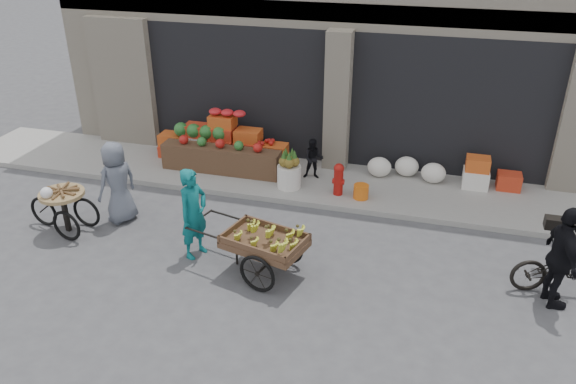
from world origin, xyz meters
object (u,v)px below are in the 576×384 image
(banana_cart, at_px, (262,239))
(orange_bucket, at_px, (361,192))
(tricycle_cart, at_px, (64,205))
(cyclist, at_px, (561,258))
(pineapple_bin, at_px, (289,177))
(vendor_grey, at_px, (117,183))
(fire_hydrant, at_px, (339,178))
(bicycle, at_px, (566,268))
(vendor_woman, at_px, (194,213))
(seated_person, at_px, (313,159))

(banana_cart, bearing_deg, orange_bucket, 82.27)
(tricycle_cart, bearing_deg, cyclist, 6.81)
(pineapple_bin, xyz_separation_m, banana_cart, (0.39, -3.09, 0.32))
(tricycle_cart, bearing_deg, vendor_grey, 45.67)
(fire_hydrant, bearing_deg, vendor_grey, -152.89)
(tricycle_cart, xyz_separation_m, bicycle, (8.92, 0.49, -0.11))
(banana_cart, height_order, vendor_grey, vendor_grey)
(pineapple_bin, relative_size, vendor_woman, 0.31)
(seated_person, distance_m, cyclist, 5.67)
(pineapple_bin, xyz_separation_m, vendor_grey, (-2.89, -2.09, 0.46))
(banana_cart, distance_m, tricycle_cart, 4.09)
(fire_hydrant, distance_m, cyclist, 4.73)
(tricycle_cart, bearing_deg, pineapple_bin, 42.91)
(tricycle_cart, relative_size, bicycle, 0.84)
(fire_hydrant, bearing_deg, tricycle_cart, -150.59)
(banana_cart, distance_m, vendor_woman, 1.36)
(fire_hydrant, distance_m, seated_person, 0.96)
(pineapple_bin, distance_m, vendor_grey, 3.60)
(fire_hydrant, distance_m, vendor_grey, 4.50)
(orange_bucket, height_order, banana_cart, banana_cart)
(tricycle_cart, bearing_deg, bicycle, 9.36)
(seated_person, xyz_separation_m, bicycle, (4.83, -2.86, -0.13))
(orange_bucket, bearing_deg, vendor_woman, -132.82)
(seated_person, relative_size, banana_cart, 0.39)
(orange_bucket, relative_size, bicycle, 0.19)
(vendor_grey, relative_size, cyclist, 0.97)
(pineapple_bin, relative_size, fire_hydrant, 0.73)
(fire_hydrant, height_order, cyclist, cyclist)
(orange_bucket, relative_size, vendor_woman, 0.19)
(fire_hydrant, xyz_separation_m, tricycle_cart, (-4.79, -2.70, 0.06))
(vendor_woman, xyz_separation_m, tricycle_cart, (-2.75, 0.10, -0.27))
(vendor_grey, distance_m, cyclist, 7.95)
(fire_hydrant, relative_size, tricycle_cart, 0.49)
(tricycle_cart, relative_size, cyclist, 0.85)
(seated_person, relative_size, vendor_grey, 0.56)
(orange_bucket, xyz_separation_m, vendor_woman, (-2.55, -2.75, 0.57))
(fire_hydrant, relative_size, seated_person, 0.76)
(tricycle_cart, distance_m, bicycle, 8.94)
(tricycle_cart, xyz_separation_m, cyclist, (8.72, 0.09, 0.29))
(vendor_woman, bearing_deg, vendor_grey, 87.94)
(pineapple_bin, height_order, tricycle_cart, tricycle_cart)
(fire_hydrant, distance_m, tricycle_cart, 5.50)
(pineapple_bin, bearing_deg, banana_cart, -82.87)
(vendor_woman, height_order, cyclist, cyclist)
(pineapple_bin, bearing_deg, orange_bucket, -3.58)
(orange_bucket, xyz_separation_m, bicycle, (3.63, -2.16, 0.18))
(orange_bucket, distance_m, cyclist, 4.32)
(orange_bucket, distance_m, vendor_grey, 4.95)
(seated_person, bearing_deg, fire_hydrant, -52.88)
(tricycle_cart, distance_m, vendor_grey, 1.07)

